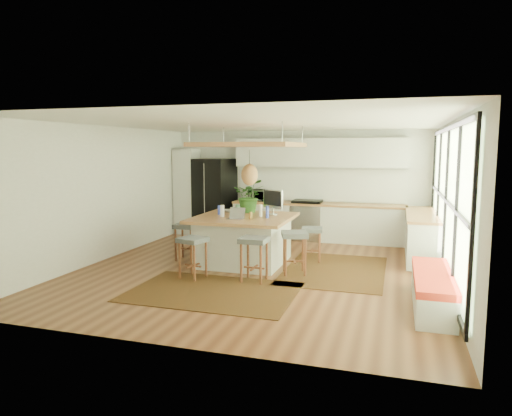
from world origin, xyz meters
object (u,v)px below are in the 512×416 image
(microwave, at_px, (260,194))
(island_plant, at_px, (250,199))
(island, at_px, (244,240))
(monitor, at_px, (273,202))
(stool_right_back, at_px, (312,244))
(stool_left_side, at_px, (187,242))
(stool_right_front, at_px, (294,255))
(laptop, at_px, (235,213))
(fridge, at_px, (214,200))
(stool_near_right, at_px, (254,261))
(stool_near_left, at_px, (193,258))

(microwave, distance_m, island_plant, 2.17)
(island, distance_m, monitor, 0.96)
(stool_right_back, relative_size, stool_left_side, 0.93)
(stool_right_front, xyz_separation_m, laptop, (-1.17, 0.14, 0.70))
(fridge, xyz_separation_m, stool_left_side, (0.54, -2.78, -0.57))
(microwave, bearing_deg, island, -77.14)
(stool_right_back, bearing_deg, stool_right_front, -96.74)
(stool_near_right, relative_size, island_plant, 1.09)
(stool_near_right, bearing_deg, stool_right_back, 68.26)
(stool_near_left, distance_m, stool_near_right, 1.09)
(fridge, height_order, island, fridge)
(laptop, relative_size, monitor, 0.58)
(island, relative_size, monitor, 3.33)
(fridge, height_order, stool_right_back, fridge)
(laptop, bearing_deg, island_plant, 94.05)
(monitor, xyz_separation_m, microwave, (-0.97, 2.33, -0.08))
(stool_near_left, height_order, monitor, monitor)
(stool_right_front, distance_m, laptop, 1.37)
(island, distance_m, stool_right_back, 1.37)
(stool_near_left, distance_m, stool_right_back, 2.54)
(stool_right_front, xyz_separation_m, microwave, (-1.62, 3.25, 0.75))
(fridge, xyz_separation_m, island_plant, (1.66, -2.10, 0.28))
(fridge, height_order, stool_left_side, fridge)
(island, bearing_deg, stool_right_front, -24.82)
(monitor, distance_m, island_plant, 0.59)
(microwave, bearing_deg, stool_near_right, -71.92)
(stool_near_right, bearing_deg, island_plant, 110.22)
(stool_right_front, distance_m, monitor, 1.40)
(laptop, bearing_deg, microwave, 100.34)
(fridge, height_order, stool_right_front, fridge)
(stool_near_left, relative_size, stool_right_front, 0.93)
(laptop, bearing_deg, stool_right_back, 37.35)
(stool_right_front, xyz_separation_m, stool_left_side, (-2.33, 0.44, 0.00))
(stool_near_left, relative_size, stool_left_side, 0.97)
(stool_near_left, bearing_deg, island_plant, 77.14)
(stool_right_front, distance_m, stool_left_side, 2.37)
(stool_right_back, relative_size, laptop, 2.11)
(monitor, bearing_deg, island_plant, -167.30)
(fridge, relative_size, stool_right_back, 2.91)
(island, bearing_deg, stool_left_side, -175.87)
(stool_near_left, height_order, stool_right_back, stool_near_left)
(monitor, bearing_deg, stool_near_left, -87.76)
(fridge, bearing_deg, stool_near_right, -45.72)
(stool_right_front, height_order, island_plant, island_plant)
(island, height_order, microwave, microwave)
(island, height_order, stool_right_front, island)
(island, height_order, stool_left_side, island)
(island_plant, bearing_deg, stool_right_back, -2.60)
(fridge, relative_size, stool_left_side, 2.69)
(stool_left_side, relative_size, microwave, 1.39)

